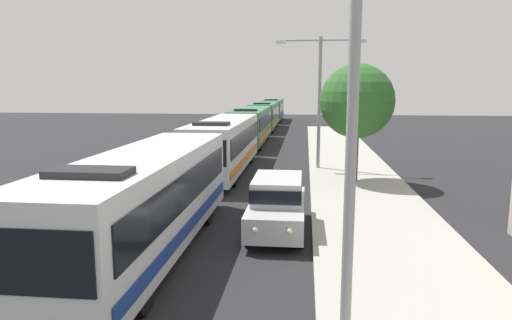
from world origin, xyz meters
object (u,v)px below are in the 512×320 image
at_px(bus_middle, 251,125).
at_px(roadside_tree, 357,101).
at_px(bus_lead, 146,199).
at_px(white_suv, 277,202).
at_px(streetlamp_mid, 320,89).
at_px(bus_fourth_in_line, 265,115).
at_px(bus_rear, 273,109).
at_px(bus_second_in_line, 225,144).
at_px(streetlamp_near, 353,87).

bearing_deg(bus_middle, roadside_tree, -64.72).
bearing_deg(bus_lead, bus_middle, 90.00).
bearing_deg(white_suv, streetlamp_mid, 81.78).
xyz_separation_m(bus_fourth_in_line, bus_rear, (-0.00, 12.71, -0.00)).
relative_size(white_suv, streetlamp_mid, 0.61).
relative_size(bus_middle, roadside_tree, 2.02).
xyz_separation_m(bus_middle, streetlamp_mid, (5.40, -11.56, 3.11)).
distance_m(bus_lead, streetlamp_mid, 15.59).
bearing_deg(bus_second_in_line, streetlamp_near, -72.89).
height_order(bus_fourth_in_line, streetlamp_mid, streetlamp_mid).
bearing_deg(bus_lead, streetlamp_near, -40.42).
relative_size(white_suv, streetlamp_near, 0.60).
bearing_deg(bus_second_in_line, bus_lead, -90.00).
height_order(bus_second_in_line, bus_fourth_in_line, same).
relative_size(bus_fourth_in_line, white_suv, 2.57).
distance_m(bus_second_in_line, bus_middle, 12.92).
relative_size(bus_rear, streetlamp_mid, 1.42).
bearing_deg(bus_rear, bus_middle, -90.00).
bearing_deg(bus_middle, bus_lead, -90.00).
bearing_deg(bus_second_in_line, streetlamp_mid, 14.09).
bearing_deg(roadside_tree, streetlamp_near, -96.56).
distance_m(bus_middle, bus_rear, 25.95).
bearing_deg(streetlamp_near, streetlamp_mid, 90.00).
height_order(bus_middle, bus_rear, same).
xyz_separation_m(bus_lead, white_suv, (3.70, 2.52, -0.66)).
xyz_separation_m(bus_rear, streetlamp_near, (5.40, -56.40, 3.26)).
relative_size(bus_second_in_line, roadside_tree, 2.00).
xyz_separation_m(bus_second_in_line, streetlamp_mid, (5.40, 1.35, 3.11)).
height_order(bus_lead, streetlamp_near, streetlamp_near).
relative_size(white_suv, roadside_tree, 0.79).
bearing_deg(bus_middle, bus_rear, 90.00).
xyz_separation_m(streetlamp_mid, roadside_tree, (1.76, -3.59, -0.60)).
distance_m(white_suv, streetlamp_near, 8.30).
bearing_deg(streetlamp_near, bus_rear, 95.47).
xyz_separation_m(bus_middle, white_suv, (3.70, -23.33, -0.66)).
bearing_deg(bus_rear, bus_lead, -90.00).
bearing_deg(bus_rear, white_suv, -85.71).
bearing_deg(bus_middle, white_suv, -80.99).
height_order(bus_middle, roadside_tree, roadside_tree).
xyz_separation_m(bus_second_in_line, bus_middle, (0.00, 12.92, 0.00)).
relative_size(bus_middle, streetlamp_mid, 1.58).
bearing_deg(roadside_tree, streetlamp_mid, 116.08).
bearing_deg(bus_rear, roadside_tree, -80.12).
distance_m(bus_second_in_line, bus_rear, 38.87).
xyz_separation_m(streetlamp_near, roadside_tree, (1.76, 15.30, -0.74)).
height_order(bus_second_in_line, bus_rear, same).
height_order(streetlamp_near, roadside_tree, streetlamp_near).
bearing_deg(bus_fourth_in_line, roadside_tree, -75.85).
relative_size(bus_middle, bus_rear, 1.11).
xyz_separation_m(bus_fourth_in_line, streetlamp_near, (5.40, -43.70, 3.26)).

